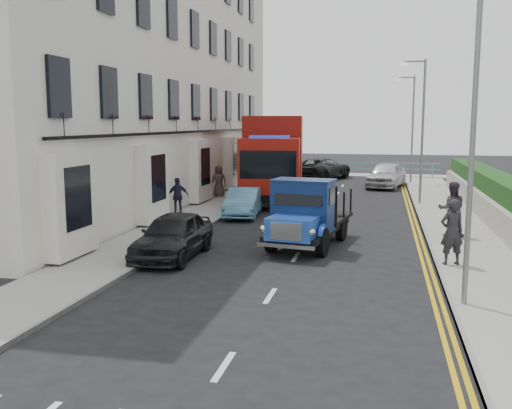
{
  "coord_description": "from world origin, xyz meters",
  "views": [
    {
      "loc": [
        2.48,
        -14.66,
        4.02
      ],
      "look_at": [
        -1.49,
        3.13,
        1.4
      ],
      "focal_mm": 40.0,
      "sensor_mm": 36.0,
      "label": 1
    }
  ],
  "objects_px": {
    "parked_car_front": "(173,235)",
    "pedestrian_east_near": "(452,232)",
    "bedford_lorry": "(304,218)",
    "red_lorry": "(274,156)",
    "lamp_near": "(467,124)",
    "lamp_mid": "(420,123)",
    "lamp_far": "(411,123)"
  },
  "relations": [
    {
      "from": "lamp_near",
      "to": "pedestrian_east_near",
      "type": "distance_m",
      "value": 4.65
    },
    {
      "from": "bedford_lorry",
      "to": "red_lorry",
      "type": "distance_m",
      "value": 11.8
    },
    {
      "from": "lamp_near",
      "to": "lamp_mid",
      "type": "bearing_deg",
      "value": 90.0
    },
    {
      "from": "parked_car_front",
      "to": "pedestrian_east_near",
      "type": "distance_m",
      "value": 8.02
    },
    {
      "from": "red_lorry",
      "to": "pedestrian_east_near",
      "type": "height_order",
      "value": "red_lorry"
    },
    {
      "from": "lamp_far",
      "to": "parked_car_front",
      "type": "height_order",
      "value": "lamp_far"
    },
    {
      "from": "red_lorry",
      "to": "lamp_mid",
      "type": "bearing_deg",
      "value": -10.88
    },
    {
      "from": "lamp_mid",
      "to": "parked_car_front",
      "type": "relative_size",
      "value": 1.76
    },
    {
      "from": "lamp_far",
      "to": "parked_car_front",
      "type": "relative_size",
      "value": 1.76
    },
    {
      "from": "bedford_lorry",
      "to": "red_lorry",
      "type": "bearing_deg",
      "value": 114.34
    },
    {
      "from": "lamp_mid",
      "to": "red_lorry",
      "type": "relative_size",
      "value": 0.82
    },
    {
      "from": "lamp_far",
      "to": "bedford_lorry",
      "type": "bearing_deg",
      "value": -101.1
    },
    {
      "from": "parked_car_front",
      "to": "pedestrian_east_near",
      "type": "xyz_separation_m",
      "value": [
        8.0,
        0.41,
        0.36
      ]
    },
    {
      "from": "lamp_mid",
      "to": "lamp_far",
      "type": "relative_size",
      "value": 1.0
    },
    {
      "from": "lamp_near",
      "to": "parked_car_front",
      "type": "relative_size",
      "value": 1.76
    },
    {
      "from": "lamp_mid",
      "to": "pedestrian_east_near",
      "type": "bearing_deg",
      "value": -88.97
    },
    {
      "from": "lamp_near",
      "to": "lamp_mid",
      "type": "height_order",
      "value": "same"
    },
    {
      "from": "pedestrian_east_near",
      "to": "lamp_far",
      "type": "bearing_deg",
      "value": -108.92
    },
    {
      "from": "lamp_near",
      "to": "bedford_lorry",
      "type": "bearing_deg",
      "value": 128.45
    },
    {
      "from": "lamp_near",
      "to": "lamp_mid",
      "type": "xyz_separation_m",
      "value": [
        0.0,
        16.0,
        0.0
      ]
    },
    {
      "from": "parked_car_front",
      "to": "lamp_far",
      "type": "bearing_deg",
      "value": 70.87
    },
    {
      "from": "lamp_mid",
      "to": "lamp_far",
      "type": "xyz_separation_m",
      "value": [
        0.0,
        10.0,
        0.0
      ]
    },
    {
      "from": "lamp_far",
      "to": "parked_car_front",
      "type": "xyz_separation_m",
      "value": [
        -7.78,
        -22.84,
        -3.32
      ]
    },
    {
      "from": "lamp_far",
      "to": "bedford_lorry",
      "type": "distance_m",
      "value": 21.45
    },
    {
      "from": "lamp_far",
      "to": "lamp_mid",
      "type": "bearing_deg",
      "value": -90.0
    },
    {
      "from": "lamp_near",
      "to": "pedestrian_east_near",
      "type": "xyz_separation_m",
      "value": [
        0.22,
        3.57,
        -2.96
      ]
    },
    {
      "from": "lamp_far",
      "to": "bedford_lorry",
      "type": "xyz_separation_m",
      "value": [
        -4.09,
        -20.85,
        -2.97
      ]
    },
    {
      "from": "lamp_mid",
      "to": "lamp_far",
      "type": "height_order",
      "value": "same"
    },
    {
      "from": "lamp_mid",
      "to": "bedford_lorry",
      "type": "distance_m",
      "value": 11.97
    },
    {
      "from": "lamp_far",
      "to": "pedestrian_east_near",
      "type": "bearing_deg",
      "value": -89.43
    },
    {
      "from": "lamp_near",
      "to": "parked_car_front",
      "type": "xyz_separation_m",
      "value": [
        -7.78,
        3.16,
        -3.32
      ]
    },
    {
      "from": "lamp_mid",
      "to": "parked_car_front",
      "type": "distance_m",
      "value": 15.37
    }
  ]
}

